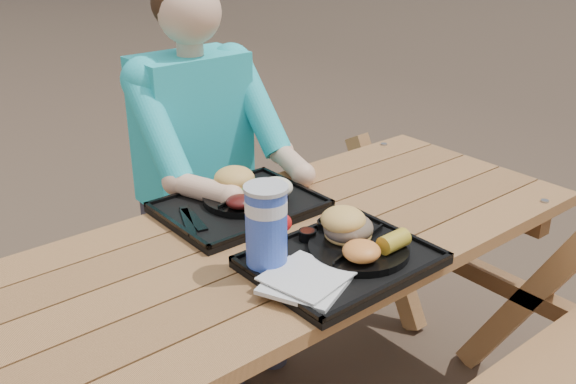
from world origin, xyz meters
TOP-DOWN VIEW (x-y plane):
  - picnic_table at (0.00, 0.00)m, footprint 1.80×1.49m
  - tray_near at (-0.00, -0.21)m, footprint 0.45×0.35m
  - tray_far at (-0.01, 0.21)m, footprint 0.45×0.35m
  - plate_near at (0.05, -0.22)m, footprint 0.26×0.26m
  - plate_far at (0.02, 0.22)m, footprint 0.26×0.26m
  - napkin_stack at (-0.15, -0.25)m, footprint 0.24×0.24m
  - soda_cup at (-0.17, -0.12)m, footprint 0.10×0.10m
  - condiment_bbq at (-0.00, -0.08)m, footprint 0.05×0.05m
  - condiment_mustard at (0.07, -0.09)m, footprint 0.06×0.06m
  - sandwich at (0.07, -0.17)m, footprint 0.12×0.12m
  - mac_cheese at (0.01, -0.27)m, footprint 0.10×0.10m
  - corn_cob at (0.11, -0.29)m, footprint 0.08×0.08m
  - cutlery_far at (-0.17, 0.22)m, footprint 0.07×0.17m
  - burger at (0.01, 0.27)m, footprint 0.13×0.13m
  - baked_beans at (-0.05, 0.16)m, footprint 0.08×0.08m
  - potato_salad at (0.08, 0.16)m, footprint 0.10×0.10m
  - diner at (0.11, 0.64)m, footprint 0.48×0.84m

SIDE VIEW (x-z plane):
  - picnic_table at x=0.00m, z-range 0.00..0.75m
  - diner at x=0.11m, z-range 0.00..1.28m
  - tray_near at x=0.00m, z-range 0.75..0.77m
  - tray_far at x=-0.01m, z-range 0.75..0.77m
  - cutlery_far at x=-0.17m, z-range 0.77..0.78m
  - plate_near at x=0.05m, z-range 0.77..0.79m
  - plate_far at x=0.02m, z-range 0.77..0.79m
  - napkin_stack at x=-0.15m, z-range 0.77..0.79m
  - condiment_bbq at x=0.00m, z-range 0.77..0.80m
  - condiment_mustard at x=0.07m, z-range 0.77..0.80m
  - baked_beans at x=-0.05m, z-range 0.79..0.83m
  - mac_cheese at x=0.01m, z-range 0.79..0.84m
  - corn_cob at x=0.11m, z-range 0.79..0.84m
  - potato_salad at x=0.08m, z-range 0.79..0.85m
  - burger at x=0.01m, z-range 0.79..0.90m
  - sandwich at x=0.07m, z-range 0.79..0.92m
  - soda_cup at x=-0.17m, z-range 0.77..0.97m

